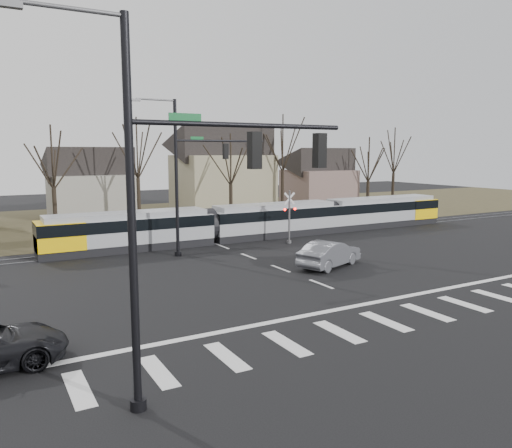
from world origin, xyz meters
TOP-DOWN VIEW (x-y plane):
  - ground at (0.00, 0.00)m, footprint 140.00×140.00m
  - grass_verge at (0.00, 32.00)m, footprint 140.00×28.00m
  - crosswalk at (0.00, -4.00)m, footprint 27.00×2.60m
  - stop_line at (0.00, -1.80)m, footprint 28.00×0.35m
  - lane_dashes at (0.00, 16.00)m, footprint 0.18×30.00m
  - rail_pair at (0.00, 15.80)m, footprint 90.00×1.52m
  - tram at (5.52, 16.00)m, footprint 35.68×2.65m
  - sedan at (2.85, 5.01)m, footprint 4.92×5.94m
  - signal_pole_near_left at (-10.41, -6.00)m, footprint 9.28×0.44m
  - signal_pole_far at (-2.41, 12.50)m, footprint 9.28×0.44m
  - rail_crossing_signal at (5.00, 12.79)m, footprint 1.08×0.36m
  - tree_row at (2.00, 26.00)m, footprint 59.20×7.20m
  - house_b at (-5.00, 36.00)m, footprint 8.64×7.56m
  - house_c at (9.00, 33.00)m, footprint 10.80×8.64m
  - house_d at (24.00, 35.00)m, footprint 8.64×7.56m

SIDE VIEW (x-z plane):
  - ground at x=0.00m, z-range 0.00..0.00m
  - grass_verge at x=0.00m, z-range 0.00..0.01m
  - crosswalk at x=0.00m, z-range 0.00..0.01m
  - stop_line at x=0.00m, z-range 0.00..0.01m
  - lane_dashes at x=0.00m, z-range 0.00..0.01m
  - rail_pair at x=0.00m, z-range 0.00..0.06m
  - sedan at x=2.85m, z-range 0.00..1.58m
  - tram at x=5.52m, z-range 0.12..2.83m
  - rail_crossing_signal at x=5.00m, z-range -0.11..3.89m
  - house_b at x=-5.00m, z-range 0.14..7.79m
  - house_d at x=24.00m, z-range 0.14..7.79m
  - tree_row at x=2.00m, z-range 0.00..10.00m
  - house_c at x=9.00m, z-range 0.18..10.28m
  - signal_pole_near_left at x=-10.41m, z-range 0.60..10.80m
  - signal_pole_far at x=-2.41m, z-range 0.60..10.80m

